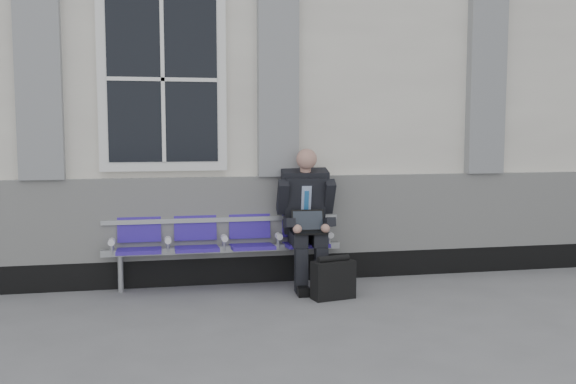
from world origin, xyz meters
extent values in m
plane|color=slate|center=(0.00, 0.00, 0.00)|extent=(70.00, 70.00, 0.00)
cube|color=white|center=(0.00, 3.50, 2.10)|extent=(14.00, 4.00, 4.20)
cube|color=black|center=(0.00, 1.47, 0.15)|extent=(14.00, 0.10, 0.30)
cube|color=silver|center=(0.00, 1.46, 0.75)|extent=(14.00, 0.08, 0.90)
cube|color=gray|center=(-0.90, 1.44, 2.40)|extent=(0.45, 0.14, 2.40)
cube|color=gray|center=(1.60, 1.44, 2.40)|extent=(0.45, 0.14, 2.40)
cube|color=gray|center=(4.10, 1.44, 2.40)|extent=(0.45, 0.14, 2.40)
cube|color=white|center=(0.35, 1.46, 2.25)|extent=(1.35, 0.10, 1.95)
cube|color=black|center=(0.35, 1.41, 2.25)|extent=(1.15, 0.02, 1.75)
cube|color=#9EA0A3|center=(0.97, 1.30, 0.42)|extent=(2.60, 0.07, 0.07)
cube|color=#9EA0A3|center=(0.97, 1.42, 0.73)|extent=(2.60, 0.05, 0.05)
cylinder|color=#9EA0A3|center=(-0.13, 1.30, 0.20)|extent=(0.06, 0.06, 0.39)
cylinder|color=#9EA0A3|center=(2.07, 1.30, 0.20)|extent=(0.06, 0.06, 0.39)
cube|color=#2D1796|center=(0.07, 1.22, 0.45)|extent=(0.46, 0.42, 0.07)
cube|color=#2D1796|center=(0.07, 1.43, 0.71)|extent=(0.46, 0.10, 0.40)
cube|color=#2D1796|center=(0.67, 1.22, 0.45)|extent=(0.46, 0.42, 0.07)
cube|color=#2D1796|center=(0.67, 1.43, 0.71)|extent=(0.46, 0.10, 0.40)
cube|color=#2D1796|center=(1.27, 1.22, 0.45)|extent=(0.46, 0.42, 0.07)
cube|color=#2D1796|center=(1.27, 1.43, 0.71)|extent=(0.46, 0.10, 0.40)
cube|color=#2D1796|center=(1.87, 1.22, 0.45)|extent=(0.46, 0.42, 0.07)
cube|color=#2D1796|center=(1.87, 1.43, 0.71)|extent=(0.46, 0.10, 0.40)
cylinder|color=white|center=(-0.21, 1.25, 0.55)|extent=(0.07, 0.12, 0.07)
cylinder|color=white|center=(0.37, 1.25, 0.55)|extent=(0.07, 0.12, 0.07)
cylinder|color=white|center=(0.97, 1.25, 0.55)|extent=(0.07, 0.12, 0.07)
cylinder|color=white|center=(1.57, 1.25, 0.55)|extent=(0.07, 0.12, 0.07)
cylinder|color=white|center=(2.15, 1.25, 0.55)|extent=(0.07, 0.12, 0.07)
cube|color=black|center=(1.74, 0.81, 0.05)|extent=(0.13, 0.28, 0.10)
cube|color=black|center=(1.95, 0.80, 0.05)|extent=(0.13, 0.28, 0.10)
cube|color=black|center=(1.74, 0.88, 0.25)|extent=(0.14, 0.15, 0.47)
cube|color=black|center=(1.96, 0.87, 0.25)|extent=(0.14, 0.15, 0.47)
cube|color=black|center=(1.75, 1.11, 0.54)|extent=(0.18, 0.49, 0.15)
cube|color=black|center=(1.97, 1.10, 0.54)|extent=(0.18, 0.49, 0.15)
cube|color=black|center=(1.87, 1.32, 0.90)|extent=(0.47, 0.39, 0.68)
cube|color=#A3B4D7|center=(1.87, 1.19, 0.92)|extent=(0.11, 0.11, 0.38)
cube|color=#2467A9|center=(1.87, 1.18, 0.90)|extent=(0.05, 0.08, 0.32)
cube|color=black|center=(1.87, 1.29, 1.22)|extent=(0.53, 0.28, 0.15)
cylinder|color=tan|center=(1.87, 1.24, 1.29)|extent=(0.12, 0.12, 0.11)
sphere|color=tan|center=(1.86, 1.17, 1.40)|extent=(0.22, 0.22, 0.22)
cube|color=black|center=(1.61, 1.23, 0.98)|extent=(0.12, 0.31, 0.40)
cube|color=black|center=(2.12, 1.20, 0.98)|extent=(0.12, 0.31, 0.40)
cube|color=black|center=(1.64, 1.03, 0.73)|extent=(0.11, 0.34, 0.15)
cube|color=black|center=(2.07, 1.01, 0.73)|extent=(0.11, 0.34, 0.15)
sphere|color=tan|center=(1.70, 0.88, 0.68)|extent=(0.10, 0.10, 0.10)
sphere|color=tan|center=(2.00, 0.86, 0.68)|extent=(0.10, 0.10, 0.10)
cube|color=black|center=(1.85, 0.96, 0.63)|extent=(0.37, 0.27, 0.02)
cube|color=black|center=(1.86, 1.08, 0.74)|extent=(0.36, 0.11, 0.23)
cube|color=black|center=(1.86, 1.07, 0.74)|extent=(0.32, 0.09, 0.19)
cube|color=black|center=(2.01, 0.59, 0.20)|extent=(0.46, 0.27, 0.39)
cylinder|color=black|center=(2.01, 0.59, 0.41)|extent=(0.35, 0.14, 0.07)
camera|label=1|loc=(0.29, -5.60, 1.73)|focal=40.00mm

